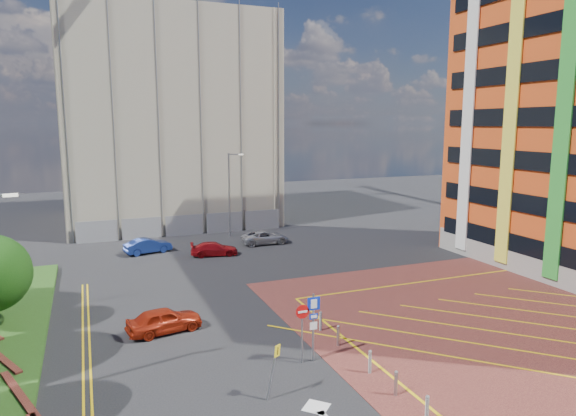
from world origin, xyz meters
TOP-DOWN VIEW (x-y plane):
  - ground at (0.00, 0.00)m, footprint 140.00×140.00m
  - forecourt at (14.00, 0.00)m, footprint 26.00×26.00m
  - retaining_wall at (-11.80, 2.00)m, footprint 6.06×20.33m
  - lamp_back at (4.08, 28.00)m, footprint 1.53×0.16m
  - sign_cluster at (0.30, 0.98)m, footprint 1.17×0.12m
  - warning_sign at (-2.29, -1.42)m, footprint 0.68×0.40m
  - bollard_row at (2.30, -1.67)m, footprint 0.14×11.14m
  - construction_building at (0.00, 40.00)m, footprint 21.20×19.20m
  - construction_fence at (1.00, 30.00)m, footprint 21.60×0.06m
  - car_red_left at (-5.32, 6.86)m, footprint 4.07×2.22m
  - car_blue_back at (-4.14, 24.19)m, footprint 4.07×2.19m
  - car_red_back at (0.84, 21.36)m, footprint 4.04×2.14m
  - car_silver_back at (6.08, 23.74)m, footprint 4.31×2.03m

SIDE VIEW (x-z plane):
  - ground at x=0.00m, z-range 0.00..0.00m
  - forecourt at x=14.00m, z-range 0.00..0.02m
  - retaining_wall at x=-11.80m, z-range 0.00..0.40m
  - bollard_row at x=2.30m, z-range 0.02..0.92m
  - car_red_back at x=0.84m, z-range 0.00..1.11m
  - car_silver_back at x=6.08m, z-range 0.00..1.19m
  - car_blue_back at x=-4.14m, z-range 0.00..1.27m
  - car_red_left at x=-5.32m, z-range 0.00..1.31m
  - construction_fence at x=1.00m, z-range 0.00..2.00m
  - warning_sign at x=-2.29m, z-range 0.30..2.55m
  - sign_cluster at x=0.30m, z-range 0.35..3.55m
  - lamp_back at x=4.08m, z-range 0.36..8.36m
  - construction_building at x=0.00m, z-range 0.00..22.00m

